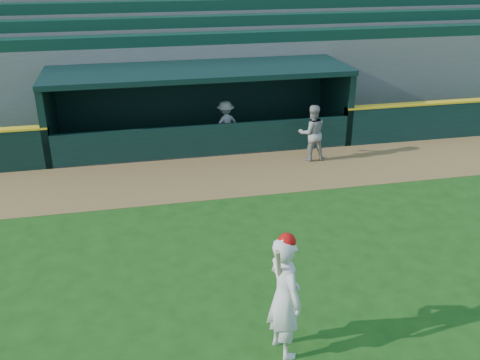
# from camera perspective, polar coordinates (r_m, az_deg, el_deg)

# --- Properties ---
(ground) EXTENTS (120.00, 120.00, 0.00)m
(ground) POSITION_cam_1_polar(r_m,az_deg,el_deg) (10.76, 1.82, -9.73)
(ground) COLOR #1A4912
(ground) RESTS_ON ground
(warning_track) EXTENTS (40.00, 3.00, 0.01)m
(warning_track) POSITION_cam_1_polar(r_m,az_deg,el_deg) (15.00, -2.65, 0.43)
(warning_track) COLOR olive
(warning_track) RESTS_ON ground
(dugout_player_front) EXTENTS (0.84, 0.66, 1.70)m
(dugout_player_front) POSITION_cam_1_polar(r_m,az_deg,el_deg) (16.02, 7.68, 5.00)
(dugout_player_front) COLOR #999994
(dugout_player_front) RESTS_ON ground
(dugout_player_inside) EXTENTS (1.10, 0.87, 1.50)m
(dugout_player_inside) POSITION_cam_1_polar(r_m,az_deg,el_deg) (17.00, -1.55, 5.97)
(dugout_player_inside) COLOR #A5A5A0
(dugout_player_inside) RESTS_ON ground
(dugout) EXTENTS (9.40, 2.80, 2.46)m
(dugout) POSITION_cam_1_polar(r_m,az_deg,el_deg) (17.46, -4.48, 8.47)
(dugout) COLOR slate
(dugout) RESTS_ON ground
(stands) EXTENTS (34.50, 6.25, 7.62)m
(stands) POSITION_cam_1_polar(r_m,az_deg,el_deg) (21.69, -6.28, 14.21)
(stands) COLOR slate
(stands) RESTS_ON ground
(batter_at_plate) EXTENTS (0.66, 0.89, 2.14)m
(batter_at_plate) POSITION_cam_1_polar(r_m,az_deg,el_deg) (8.33, 4.79, -12.15)
(batter_at_plate) COLOR white
(batter_at_plate) RESTS_ON ground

